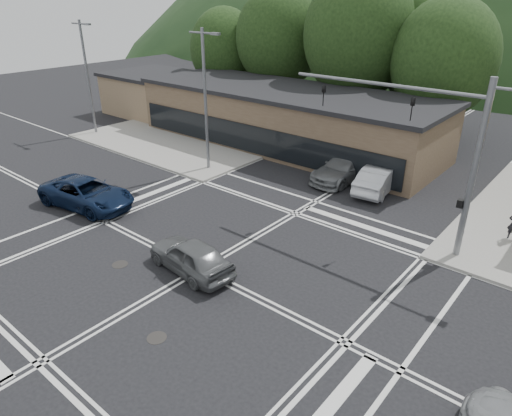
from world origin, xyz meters
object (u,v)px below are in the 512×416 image
Objects in this scene: car_blue_west at (87,193)px; car_queue_b at (401,152)px; car_queue_a at (379,179)px; car_grey_center at (191,256)px; car_northbound at (344,168)px.

car_queue_b is (10.49, 17.86, 0.07)m from car_blue_west.
car_queue_a is 5.51m from car_queue_b.
car_grey_center is 13.53m from car_northbound.
car_queue_b reaches higher than car_queue_a.
car_queue_a is 2.52m from car_northbound.
car_queue_b is (-1.01, 5.42, 0.07)m from car_queue_a.
car_blue_west reaches higher than car_queue_a.
car_queue_a is (2.19, 13.24, 0.05)m from car_grey_center.
car_grey_center is 18.70m from car_queue_b.
car_grey_center is 0.91× the size of car_queue_a.
car_blue_west is 1.19× the size of car_queue_a.
car_queue_b reaches higher than car_northbound.
car_blue_west is 16.94m from car_queue_a.
car_northbound is at bearing -44.40° from car_blue_west.
car_northbound is (8.99, 12.72, -0.00)m from car_blue_west.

